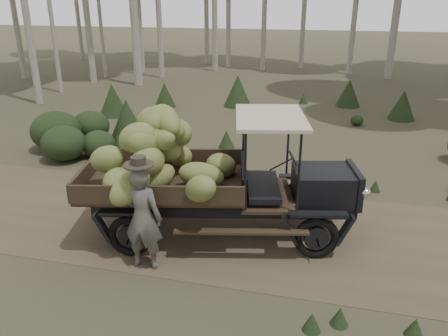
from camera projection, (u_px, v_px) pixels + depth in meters
The scene contains 5 objects.
ground at pixel (243, 229), 9.01m from camera, with size 120.00×120.00×0.00m, color #473D2B.
dirt_track at pixel (243, 229), 9.01m from camera, with size 70.00×4.00×0.01m, color brown.
banana_truck at pixel (187, 163), 8.23m from camera, with size 5.58×3.25×2.70m.
farmer at pixel (143, 217), 7.43m from camera, with size 0.70×0.52×2.07m.
undergrowth at pixel (180, 173), 10.39m from camera, with size 23.29×24.05×1.36m.
Camera 1 is at (1.52, -7.79, 4.47)m, focal length 35.00 mm.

